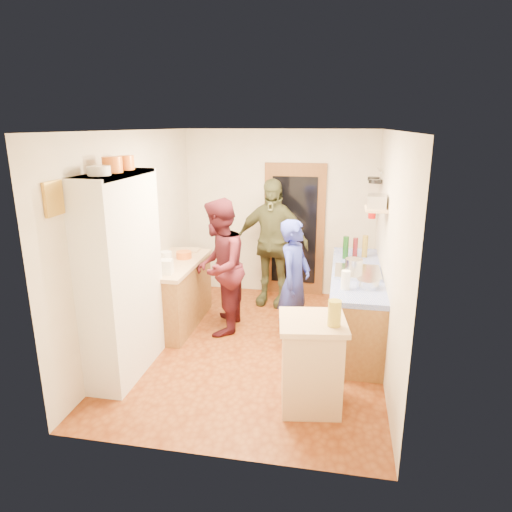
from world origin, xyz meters
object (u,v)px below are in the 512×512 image
(hutch_body, at_px, (122,277))
(right_counter_base, at_px, (355,307))
(person_back, at_px, (272,243))
(person_left, at_px, (222,266))
(person_hob, at_px, (296,282))
(island_base, at_px, (311,366))

(hutch_body, xyz_separation_m, right_counter_base, (2.50, 1.30, -0.68))
(person_back, bearing_deg, person_left, -107.49)
(person_hob, bearing_deg, hutch_body, 138.07)
(island_base, xyz_separation_m, person_hob, (-0.30, 1.38, 0.35))
(person_left, relative_size, person_back, 0.93)
(island_base, distance_m, person_back, 2.74)
(right_counter_base, height_order, island_base, island_base)
(right_counter_base, xyz_separation_m, person_left, (-1.72, -0.09, 0.47))
(person_hob, distance_m, person_back, 1.30)
(person_hob, height_order, person_left, person_left)
(person_hob, distance_m, person_left, 0.99)
(hutch_body, bearing_deg, person_back, 60.53)
(person_back, bearing_deg, island_base, -65.30)
(island_base, relative_size, person_left, 0.48)
(island_base, relative_size, person_back, 0.45)
(person_left, bearing_deg, island_base, 36.81)
(person_left, bearing_deg, person_back, 151.55)
(person_hob, bearing_deg, island_base, -151.07)
(right_counter_base, xyz_separation_m, person_back, (-1.22, 0.96, 0.54))
(hutch_body, xyz_separation_m, person_back, (1.28, 2.26, -0.14))
(right_counter_base, height_order, person_left, person_left)
(right_counter_base, height_order, person_back, person_back)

